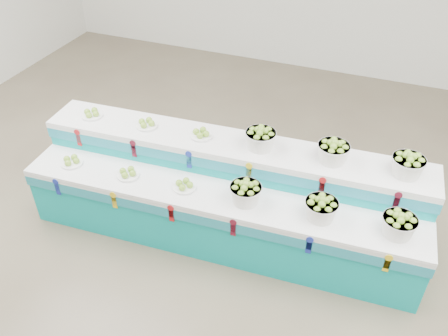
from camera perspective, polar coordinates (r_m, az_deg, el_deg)
The scene contains 14 objects.
ground at distance 5.03m, azimuth -0.95°, elevation -11.73°, with size 10.00×10.00×0.00m, color brown.
display_stand at distance 5.05m, azimuth 0.00°, elevation -3.24°, with size 4.20×1.08×1.02m, color #0BA4A6, non-canonical shape.
plate_lower_left at distance 5.36m, azimuth -18.00°, elevation 0.87°, with size 0.24×0.24×0.09m, color white.
plate_lower_mid at distance 5.03m, azimuth -11.58°, elevation -0.53°, with size 0.24×0.24×0.09m, color white.
plate_lower_right at distance 4.79m, azimuth -4.84°, elevation -2.01°, with size 0.24×0.24×0.09m, color white.
basket_lower_left at distance 4.58m, azimuth 2.64°, elevation -2.96°, with size 0.32×0.32×0.23m, color silver, non-canonical shape.
basket_lower_mid at distance 4.50m, azimuth 11.68°, elevation -4.79°, with size 0.32×0.32×0.23m, color silver, non-canonical shape.
basket_lower_right at distance 4.53m, azimuth 20.41°, elevation -6.43°, with size 0.32×0.32×0.23m, color silver, non-canonical shape.
plate_upper_left at distance 5.55m, azimuth -15.73°, elevation 6.42°, with size 0.24×0.24×0.09m, color white.
plate_upper_mid at distance 5.23m, azimuth -9.38°, elevation 5.39°, with size 0.24×0.24×0.09m, color white.
plate_upper_right at distance 5.00m, azimuth -2.78°, elevation 4.25°, with size 0.24×0.24×0.09m, color white.
basket_upper_left at distance 4.81m, azimuth 4.45°, elevation 3.60°, with size 0.32×0.32×0.23m, color silver, non-canonical shape.
basket_upper_mid at distance 4.73m, azimuth 13.09°, elevation 1.98°, with size 0.32×0.32×0.23m, color silver, non-canonical shape.
basket_upper_right at distance 4.76m, azimuth 21.36°, elevation 0.37°, with size 0.32×0.32×0.23m, color silver, non-canonical shape.
Camera 1 is at (1.26, -3.03, 3.81)m, focal length 37.77 mm.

